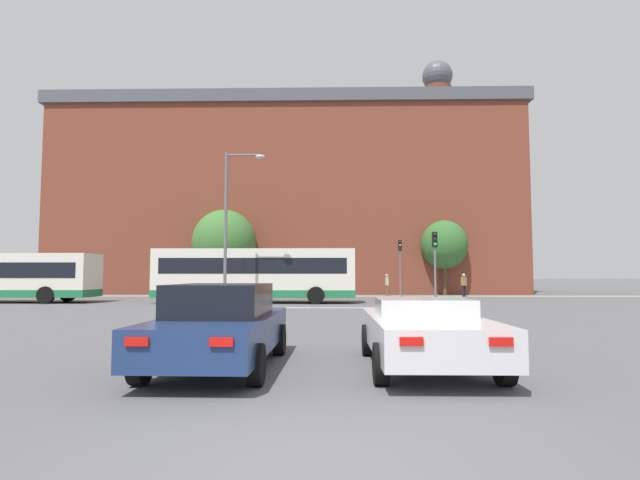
% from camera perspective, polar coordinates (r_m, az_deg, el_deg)
% --- Properties ---
extents(ground_plane, '(400.00, 400.00, 0.00)m').
position_cam_1_polar(ground_plane, '(4.76, -0.96, -24.56)').
color(ground_plane, '#545456').
extents(stop_line_strip, '(8.05, 0.30, 0.01)m').
position_cam_1_polar(stop_line_strip, '(25.46, 0.86, -7.75)').
color(stop_line_strip, silver).
rests_on(stop_line_strip, ground_plane).
extents(far_pavement, '(68.95, 2.50, 0.01)m').
position_cam_1_polar(far_pavement, '(39.22, 0.99, -6.43)').
color(far_pavement, gray).
rests_on(far_pavement, ground_plane).
extents(brick_civic_building, '(42.74, 13.37, 22.84)m').
position_cam_1_polar(brick_civic_building, '(49.13, -3.44, 4.54)').
color(brick_civic_building, brown).
rests_on(brick_civic_building, ground_plane).
extents(car_saloon_left, '(2.06, 4.76, 1.50)m').
position_cam_1_polar(car_saloon_left, '(9.31, -11.26, -9.54)').
color(car_saloon_left, navy).
rests_on(car_saloon_left, ground_plane).
extents(car_roadster_right, '(2.09, 4.53, 1.24)m').
position_cam_1_polar(car_roadster_right, '(9.32, 11.89, -10.17)').
color(car_roadster_right, silver).
rests_on(car_roadster_right, ground_plane).
extents(bus_crossing_lead, '(11.80, 2.64, 3.19)m').
position_cam_1_polar(bus_crossing_lead, '(30.02, -7.41, -3.88)').
color(bus_crossing_lead, silver).
rests_on(bus_crossing_lead, ground_plane).
extents(bus_crossing_trailing, '(11.42, 2.69, 2.93)m').
position_cam_1_polar(bus_crossing_trailing, '(35.83, -32.73, -3.52)').
color(bus_crossing_trailing, silver).
rests_on(bus_crossing_trailing, ground_plane).
extents(traffic_light_near_right, '(0.26, 0.31, 3.93)m').
position_cam_1_polar(traffic_light_near_right, '(26.90, 13.01, -1.79)').
color(traffic_light_near_right, slate).
rests_on(traffic_light_near_right, ground_plane).
extents(traffic_light_far_right, '(0.26, 0.31, 4.34)m').
position_cam_1_polar(traffic_light_far_right, '(38.93, 9.14, -2.12)').
color(traffic_light_far_right, slate).
rests_on(traffic_light_far_right, ground_plane).
extents(street_lamp_junction, '(2.11, 0.36, 8.10)m').
position_cam_1_polar(street_lamp_junction, '(26.40, -10.03, 3.04)').
color(street_lamp_junction, slate).
rests_on(street_lamp_junction, ground_plane).
extents(pedestrian_waiting, '(0.45, 0.35, 1.84)m').
position_cam_1_polar(pedestrian_waiting, '(40.17, -13.36, -4.71)').
color(pedestrian_waiting, brown).
rests_on(pedestrian_waiting, ground_plane).
extents(pedestrian_walking_east, '(0.25, 0.41, 1.74)m').
position_cam_1_polar(pedestrian_walking_east, '(39.97, 7.65, -4.88)').
color(pedestrian_walking_east, brown).
rests_on(pedestrian_walking_east, ground_plane).
extents(pedestrian_walking_west, '(0.46, 0.40, 1.76)m').
position_cam_1_polar(pedestrian_walking_west, '(39.76, 16.11, -4.75)').
color(pedestrian_walking_west, black).
rests_on(pedestrian_walking_west, ground_plane).
extents(tree_by_building, '(5.25, 5.25, 7.04)m').
position_cam_1_polar(tree_by_building, '(41.85, -10.89, -0.35)').
color(tree_by_building, '#4C3823').
rests_on(tree_by_building, ground_plane).
extents(tree_kerbside, '(5.28, 5.28, 7.17)m').
position_cam_1_polar(tree_kerbside, '(43.80, -10.85, -0.37)').
color(tree_kerbside, '#4C3823').
rests_on(tree_kerbside, ground_plane).
extents(tree_distant, '(3.85, 3.85, 6.19)m').
position_cam_1_polar(tree_distant, '(42.61, 14.01, -0.54)').
color(tree_distant, '#4C3823').
rests_on(tree_distant, ground_plane).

